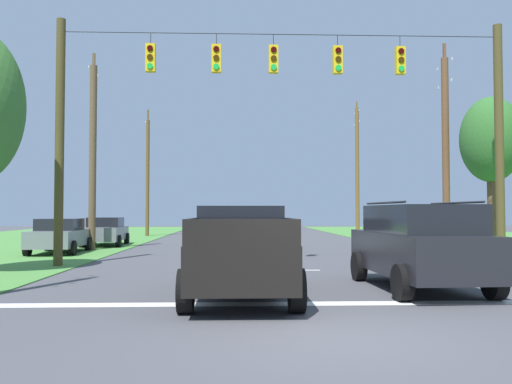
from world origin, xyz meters
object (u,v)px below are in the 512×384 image
at_px(suv_black, 419,244).
at_px(distant_car_crossing_white, 244,236).
at_px(distant_car_oncoming, 106,231).
at_px(distant_car_far_parked, 60,235).
at_px(utility_pole_far_right, 357,168).
at_px(overhead_signal_span, 281,125).
at_px(utility_pole_mid_right, 446,150).
at_px(utility_pole_far_left, 148,175).
at_px(pickup_truck, 241,251).
at_px(tree_roadside_far_right, 491,141).
at_px(utility_pole_mid_left, 93,155).

height_order(suv_black, distant_car_crossing_white, suv_black).
xyz_separation_m(distant_car_oncoming, distant_car_far_parked, (-0.75, -5.03, 0.00)).
height_order(suv_black, utility_pole_far_right, utility_pole_far_right).
height_order(distant_car_crossing_white, utility_pole_far_right, utility_pole_far_right).
relative_size(overhead_signal_span, utility_pole_mid_right, 1.62).
relative_size(suv_black, utility_pole_far_left, 0.52).
relative_size(pickup_truck, tree_roadside_far_right, 0.82).
relative_size(distant_car_crossing_white, distant_car_far_parked, 1.00).
bearing_deg(utility_pole_mid_right, overhead_signal_span, -145.05).
relative_size(utility_pole_far_left, tree_roadside_far_right, 1.43).
xyz_separation_m(suv_black, utility_pole_mid_right, (5.14, 11.12, 3.56)).
xyz_separation_m(distant_car_far_parked, utility_pole_far_right, (17.13, 17.57, 4.45)).
bearing_deg(utility_pole_far_left, utility_pole_mid_left, -90.86).
relative_size(distant_car_crossing_white, utility_pole_mid_right, 0.46).
height_order(distant_car_far_parked, utility_pole_far_right, utility_pole_far_right).
height_order(pickup_truck, distant_car_far_parked, pickup_truck).
relative_size(utility_pole_mid_left, tree_roadside_far_right, 1.43).
bearing_deg(utility_pole_mid_right, distant_car_far_parked, -180.00).
relative_size(utility_pole_mid_right, utility_pole_far_left, 1.00).
bearing_deg(overhead_signal_span, utility_pole_mid_right, 34.95).
relative_size(overhead_signal_span, utility_pole_mid_left, 1.64).
bearing_deg(distant_car_far_parked, utility_pole_mid_left, 64.45).
relative_size(distant_car_oncoming, utility_pole_mid_right, 0.47).
bearing_deg(pickup_truck, tree_roadside_far_right, 43.53).
distance_m(utility_pole_far_right, utility_pole_mid_left, 22.62).
bearing_deg(tree_roadside_far_right, overhead_signal_span, -158.89).
xyz_separation_m(distant_car_far_parked, utility_pole_far_left, (1.10, 16.15, 3.75)).
distance_m(distant_car_crossing_white, utility_pole_far_left, 18.60).
height_order(distant_car_far_parked, utility_pole_far_left, utility_pole_far_left).
bearing_deg(utility_pole_far_left, distant_car_far_parked, -93.88).
distance_m(distant_car_oncoming, utility_pole_mid_right, 17.53).
bearing_deg(overhead_signal_span, suv_black, -63.85).
bearing_deg(tree_roadside_far_right, distant_car_oncoming, 157.89).
bearing_deg(overhead_signal_span, pickup_truck, -102.65).
distance_m(overhead_signal_span, distant_car_oncoming, 14.10).
xyz_separation_m(pickup_truck, suv_black, (4.19, 0.83, 0.09)).
bearing_deg(pickup_truck, utility_pole_far_right, 72.41).
bearing_deg(suv_black, utility_pole_far_right, 79.80).
relative_size(utility_pole_mid_right, utility_pole_mid_left, 1.01).
relative_size(pickup_truck, utility_pole_far_right, 0.52).
relative_size(pickup_truck, distant_car_oncoming, 1.23).
bearing_deg(pickup_truck, overhead_signal_span, 77.35).
relative_size(pickup_truck, distant_car_crossing_white, 1.24).
relative_size(utility_pole_mid_right, tree_roadside_far_right, 1.44).
relative_size(utility_pole_far_right, tree_roadside_far_right, 1.59).
distance_m(distant_car_far_parked, utility_pole_mid_left, 4.25).
bearing_deg(distant_car_oncoming, distant_car_far_parked, -98.50).
height_order(pickup_truck, tree_roadside_far_right, tree_roadside_far_right).
distance_m(pickup_truck, distant_car_far_parked, 14.25).
height_order(overhead_signal_span, suv_black, overhead_signal_span).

